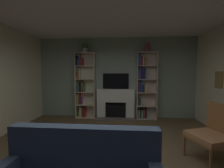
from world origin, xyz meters
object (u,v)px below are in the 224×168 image
at_px(bookshelf_left, 84,87).
at_px(coffee_table, 92,161).
at_px(potted_plant, 85,47).
at_px(bookshelf_right, 144,85).
at_px(vase_with_flowers, 147,48).
at_px(tv, 116,81).
at_px(armchair, 214,133).
at_px(fireplace, 116,103).

bearing_deg(bookshelf_left, coffee_table, -73.43).
height_order(potted_plant, coffee_table, potted_plant).
relative_size(bookshelf_right, coffee_table, 3.13).
bearing_deg(vase_with_flowers, bookshelf_right, 159.06).
bearing_deg(vase_with_flowers, coffee_table, -110.66).
distance_m(tv, armchair, 3.37).
relative_size(potted_plant, coffee_table, 0.52).
xyz_separation_m(tv, vase_with_flowers, (1.07, -0.12, 1.14)).
bearing_deg(fireplace, tv, 90.00).
xyz_separation_m(bookshelf_right, armchair, (0.93, -2.57, -0.66)).
height_order(tv, vase_with_flowers, vase_with_flowers).
distance_m(vase_with_flowers, armchair, 3.30).
bearing_deg(vase_with_flowers, fireplace, 177.91).
bearing_deg(potted_plant, tv, 6.38).
height_order(bookshelf_right, vase_with_flowers, vase_with_flowers).
xyz_separation_m(bookshelf_right, coffee_table, (-1.15, -3.32, -0.85)).
bearing_deg(fireplace, bookshelf_left, -179.74).
bearing_deg(armchair, bookshelf_right, 109.97).
height_order(potted_plant, vase_with_flowers, vase_with_flowers).
height_order(fireplace, bookshelf_right, bookshelf_right).
relative_size(tv, bookshelf_left, 0.40).
xyz_separation_m(bookshelf_left, armchair, (3.07, -2.57, -0.60)).
bearing_deg(bookshelf_left, tv, 4.26).
bearing_deg(armchair, vase_with_flowers, 108.49).
xyz_separation_m(tv, armchair, (1.92, -2.66, -0.79)).
height_order(tv, bookshelf_right, bookshelf_right).
relative_size(fireplace, armchair, 1.39).
xyz_separation_m(tv, bookshelf_right, (0.99, -0.09, -0.14)).
xyz_separation_m(bookshelf_left, coffee_table, (0.99, -3.32, -0.79)).
relative_size(tv, coffee_table, 1.25).
height_order(tv, bookshelf_left, bookshelf_left).
bearing_deg(fireplace, armchair, -53.26).
bearing_deg(bookshelf_left, vase_with_flowers, -0.87).
bearing_deg(tv, bookshelf_right, -5.03).
relative_size(vase_with_flowers, armchair, 0.43).
bearing_deg(coffee_table, armchair, 19.76).
bearing_deg(tv, fireplace, -90.00).
xyz_separation_m(tv, bookshelf_left, (-1.15, -0.09, -0.19)).
relative_size(tv, bookshelf_right, 0.40).
bearing_deg(fireplace, coffee_table, -92.84).
bearing_deg(potted_plant, bookshelf_left, 156.57).
height_order(bookshelf_left, bookshelf_right, same).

